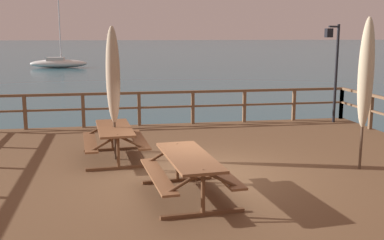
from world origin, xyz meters
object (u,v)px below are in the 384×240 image
object	(u,v)px
picnic_table_back_left	(189,166)
lamp_post_hooked	(334,58)
picnic_table_mid_right	(115,136)
patio_umbrella_short_front	(366,74)
patio_umbrella_tall_front	(113,76)
sailboat_distant	(58,63)

from	to	relation	value
picnic_table_back_left	lamp_post_hooked	xyz separation A→B (m)	(5.81, 6.14, 1.55)
picnic_table_mid_right	picnic_table_back_left	xyz separation A→B (m)	(1.26, -2.83, 0.00)
patio_umbrella_short_front	patio_umbrella_tall_front	bearing A→B (deg)	161.56
patio_umbrella_short_front	lamp_post_hooked	xyz separation A→B (m)	(1.86, 5.07, 0.05)
lamp_post_hooked	sailboat_distant	distance (m)	39.48
sailboat_distant	picnic_table_mid_right	bearing A→B (deg)	-82.53
picnic_table_back_left	lamp_post_hooked	bearing A→B (deg)	46.59
sailboat_distant	picnic_table_back_left	bearing A→B (deg)	-81.38
picnic_table_back_left	picnic_table_mid_right	bearing A→B (deg)	114.01
sailboat_distant	patio_umbrella_tall_front	bearing A→B (deg)	-82.52
picnic_table_back_left	sailboat_distant	bearing A→B (deg)	98.62
lamp_post_hooked	patio_umbrella_tall_front	bearing A→B (deg)	-154.72
patio_umbrella_tall_front	picnic_table_back_left	bearing A→B (deg)	-65.95
patio_umbrella_tall_front	lamp_post_hooked	xyz separation A→B (m)	(7.06, 3.34, 0.16)
picnic_table_mid_right	lamp_post_hooked	size ratio (longest dim) A/B	0.68
picnic_table_back_left	sailboat_distant	size ratio (longest dim) A/B	0.30
picnic_table_mid_right	sailboat_distant	xyz separation A→B (m)	(-5.34, 40.73, -0.68)
patio_umbrella_short_front	lamp_post_hooked	size ratio (longest dim) A/B	1.01
patio_umbrella_tall_front	lamp_post_hooked	bearing A→B (deg)	25.28
picnic_table_mid_right	picnic_table_back_left	world-z (taller)	same
picnic_table_mid_right	lamp_post_hooked	bearing A→B (deg)	25.13
picnic_table_back_left	lamp_post_hooked	distance (m)	8.60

